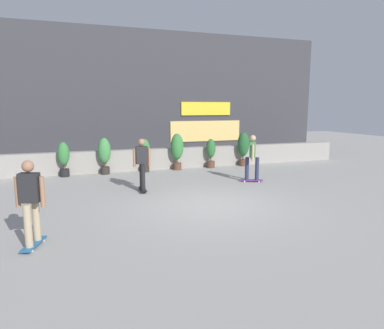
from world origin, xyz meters
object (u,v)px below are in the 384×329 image
potted_plant_5 (243,146)px  skater_foreground (252,156)px  potted_plant_0 (64,157)px  potted_plant_2 (145,153)px  skater_far_left (30,200)px  potted_plant_3 (177,149)px  potted_plant_4 (211,152)px  skater_mid_plaza (142,162)px  potted_plant_1 (104,153)px

potted_plant_5 → skater_foreground: (-1.33, -3.25, 0.03)m
potted_plant_0 → potted_plant_2: bearing=-0.0°
skater_far_left → potted_plant_3: bearing=54.8°
potted_plant_4 → skater_far_left: skater_far_left is taller
potted_plant_0 → potted_plant_2: 3.17m
skater_far_left → skater_foreground: size_ratio=1.00×
potted_plant_5 → potted_plant_0: bearing=180.0°
potted_plant_2 → skater_mid_plaza: (-0.77, -3.37, 0.15)m
potted_plant_0 → potted_plant_4: (6.14, 0.00, -0.05)m
potted_plant_0 → potted_plant_5: potted_plant_5 is taller
potted_plant_0 → potted_plant_2: (3.17, -0.00, 0.02)m
potted_plant_3 → potted_plant_4: 1.58m
skater_foreground → potted_plant_4: bearing=94.9°
potted_plant_2 → skater_far_left: size_ratio=0.81×
potted_plant_0 → potted_plant_3: (4.58, 0.00, 0.15)m
potted_plant_4 → skater_far_left: (-6.62, -7.16, 0.23)m
potted_plant_2 → skater_foreground: size_ratio=0.81×
potted_plant_4 → skater_mid_plaza: 5.04m
potted_plant_0 → potted_plant_2: potted_plant_2 is taller
potted_plant_1 → potted_plant_2: 1.63m
potted_plant_5 → potted_plant_1: bearing=-180.0°
potted_plant_3 → potted_plant_4: (1.56, 0.00, -0.20)m
skater_mid_plaza → skater_foreground: size_ratio=1.00×
potted_plant_1 → potted_plant_5: size_ratio=0.95×
skater_foreground → potted_plant_5: bearing=67.7°
potted_plant_5 → potted_plant_3: bearing=180.0°
potted_plant_4 → potted_plant_2: bearing=-180.0°
skater_far_left → skater_foreground: same height
potted_plant_4 → skater_far_left: bearing=-132.8°
potted_plant_2 → potted_plant_3: potted_plant_3 is taller
potted_plant_1 → skater_foreground: 5.86m
potted_plant_2 → potted_plant_3: size_ratio=0.88×
potted_plant_3 → skater_far_left: bearing=-125.2°
potted_plant_3 → potted_plant_4: size_ratio=1.21×
potted_plant_2 → potted_plant_4: 2.97m
potted_plant_4 → skater_foreground: skater_foreground is taller
potted_plant_1 → potted_plant_2: size_ratio=1.06×
potted_plant_2 → potted_plant_3: (1.41, 0.00, 0.13)m
potted_plant_1 → potted_plant_4: bearing=0.0°
potted_plant_0 → potted_plant_3: potted_plant_3 is taller
potted_plant_1 → potted_plant_4: (4.60, 0.00, -0.14)m
potted_plant_2 → skater_foreground: bearing=-45.0°
potted_plant_1 → skater_mid_plaza: (0.86, -3.37, 0.09)m
potted_plant_2 → potted_plant_5: (4.58, 0.00, 0.12)m
potted_plant_1 → skater_mid_plaza: bearing=-75.7°
potted_plant_4 → potted_plant_5: bearing=0.0°
potted_plant_0 → skater_far_left: skater_far_left is taller
potted_plant_3 → potted_plant_1: bearing=-180.0°
skater_mid_plaza → potted_plant_1: bearing=104.3°
skater_far_left → potted_plant_4: bearing=47.2°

